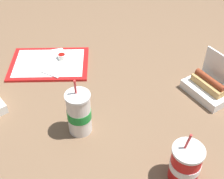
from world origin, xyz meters
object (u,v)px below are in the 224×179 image
Objects in this scene: food_tray at (49,64)px; clamshell_hotdog_right at (209,86)px; ketchup_cup at (62,56)px; soda_cup_corner at (79,113)px; plastic_fork at (49,74)px; soda_cup_center at (185,164)px.

food_tray is 0.75m from clamshell_hotdog_right.
soda_cup_corner reaches higher than ketchup_cup.
clamshell_hotdog_right is 1.00× the size of soda_cup_corner.
soda_cup_center is at bearing 163.67° from plastic_fork.
soda_cup_center reaches higher than clamshell_hotdog_right.
ketchup_cup is at bearing -141.64° from food_tray.
soda_cup_corner reaches higher than soda_cup_center.
plastic_fork is (0.03, 0.13, -0.01)m from ketchup_cup.
ketchup_cup is at bearing -65.73° from soda_cup_corner.
soda_cup_center is at bearing 139.58° from food_tray.
food_tray is 1.71× the size of clamshell_hotdog_right.
soda_cup_corner reaches higher than plastic_fork.
clamshell_hotdog_right is (-0.69, 0.14, 0.01)m from ketchup_cup.
ketchup_cup is 0.47m from soda_cup_corner.
ketchup_cup is 0.36× the size of plastic_fork.
soda_cup_corner is (0.50, 0.28, 0.05)m from clamshell_hotdog_right.
plastic_fork is (-0.02, 0.09, 0.01)m from food_tray.
ketchup_cup is 0.13m from plastic_fork.
clamshell_hotdog_right reaches higher than food_tray.
clamshell_hotdog_right is (-0.74, 0.10, 0.03)m from food_tray.
plastic_fork reaches higher than food_tray.
ketchup_cup is 0.81m from soda_cup_center.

